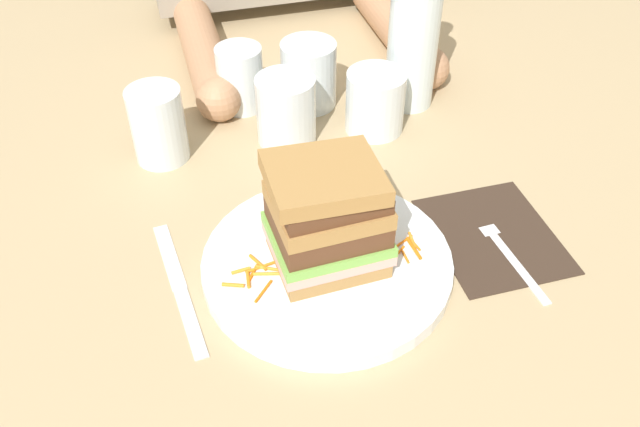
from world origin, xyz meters
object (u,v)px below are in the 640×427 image
juice_glass (375,104)px  water_bottle (415,22)px  main_plate (328,266)px  empty_tumbler_3 (286,110)px  empty_tumbler_0 (240,78)px  empty_tumbler_2 (158,125)px  fork (504,246)px  knife (180,290)px  napkin_dark (493,235)px  sandwich (327,218)px  empty_tumbler_1 (309,74)px

juice_glass → water_bottle: bearing=36.5°
main_plate → empty_tumbler_3: size_ratio=2.95×
juice_glass → empty_tumbler_0: (-0.16, 0.10, 0.01)m
main_plate → empty_tumbler_2: bearing=119.9°
empty_tumbler_0 → empty_tumbler_2: bearing=-143.1°
fork → juice_glass: juice_glass is taller
empty_tumbler_0 → empty_tumbler_2: size_ratio=0.92×
knife → empty_tumbler_3: bearing=53.9°
napkin_dark → fork: fork is taller
empty_tumbler_2 → empty_tumbler_3: (0.16, -0.00, -0.00)m
sandwich → napkin_dark: 0.21m
knife → juice_glass: 0.37m
empty_tumbler_2 → fork: bearing=-38.6°
water_bottle → empty_tumbler_0: size_ratio=3.07×
juice_glass → empty_tumbler_0: empty_tumbler_0 is taller
empty_tumbler_0 → empty_tumbler_3: (0.04, -0.10, 0.00)m
fork → juice_glass: (-0.06, 0.26, 0.03)m
knife → empty_tumbler_1: bearing=54.5°
sandwich → fork: sandwich is taller
water_bottle → sandwich: bearing=-125.1°
empty_tumbler_0 → main_plate: bearing=-85.8°
empty_tumbler_0 → empty_tumbler_2: 0.15m
fork → water_bottle: (0.01, 0.31, 0.12)m
juice_glass → empty_tumbler_0: size_ratio=0.93×
water_bottle → knife: bearing=-142.3°
empty_tumbler_1 → empty_tumbler_2: 0.23m
juice_glass → fork: bearing=-76.9°
napkin_dark → water_bottle: size_ratio=0.59×
main_plate → empty_tumbler_1: empty_tumbler_1 is taller
empty_tumbler_1 → water_bottle: bearing=-13.9°
sandwich → juice_glass: sandwich is taller
napkin_dark → juice_glass: (-0.06, 0.24, 0.04)m
main_plate → sandwich: size_ratio=2.19×
knife → empty_tumbler_1: 0.39m
napkin_dark → juice_glass: juice_glass is taller
fork → water_bottle: water_bottle is taller
water_bottle → empty_tumbler_1: size_ratio=2.97×
knife → napkin_dark: bearing=-2.0°
empty_tumbler_3 → fork: bearing=-56.2°
napkin_dark → water_bottle: bearing=88.2°
sandwich → napkin_dark: bearing=0.6°
napkin_dark → fork: 0.02m
juice_glass → main_plate: bearing=-119.3°
water_bottle → empty_tumbler_3: size_ratio=3.06×
juice_glass → sandwich: bearing=-119.5°
empty_tumbler_0 → empty_tumbler_1: (0.09, -0.02, 0.00)m
juice_glass → empty_tumbler_3: size_ratio=0.92×
sandwich → napkin_dark: size_ratio=0.75×
sandwich → empty_tumbler_0: bearing=94.1°
water_bottle → main_plate: bearing=-125.0°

